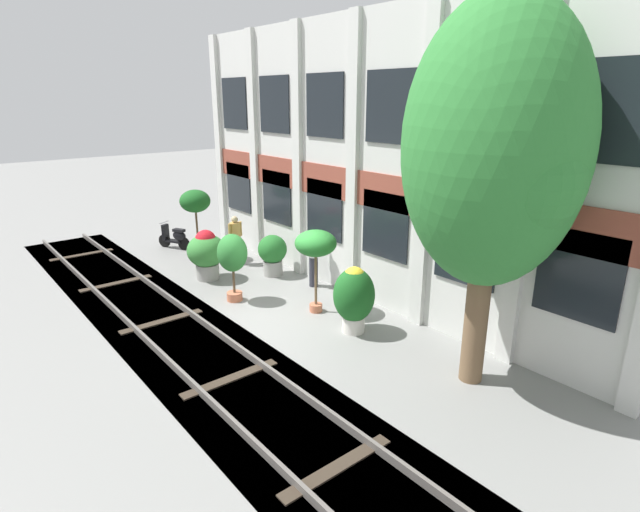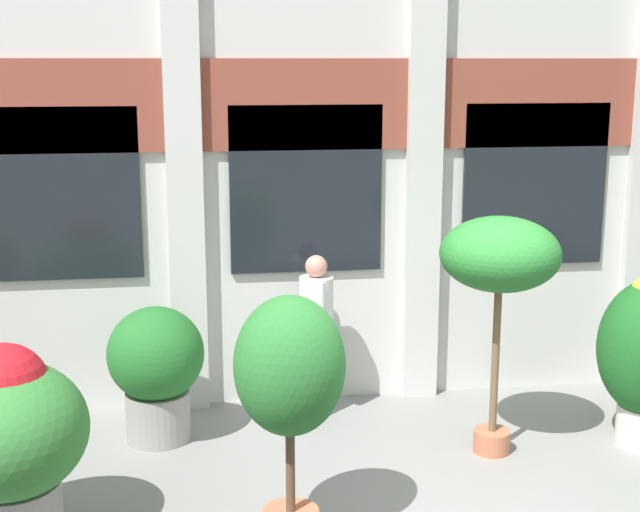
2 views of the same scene
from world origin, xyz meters
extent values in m
plane|color=gray|center=(0.00, 0.00, 0.00)|extent=(80.00, 80.00, 0.00)
cube|color=silver|center=(0.00, 2.98, 3.72)|extent=(14.54, 0.50, 7.44)
cube|color=brown|center=(0.00, 2.71, 3.10)|extent=(14.54, 0.06, 0.90)
cube|color=silver|center=(-7.27, 2.67, 3.72)|extent=(0.36, 0.16, 7.44)
cube|color=silver|center=(-4.85, 2.67, 3.72)|extent=(0.36, 0.16, 7.44)
cube|color=silver|center=(-2.42, 2.67, 3.72)|extent=(0.36, 0.16, 7.44)
cube|color=silver|center=(0.00, 2.67, 3.72)|extent=(0.36, 0.16, 7.44)
cube|color=silver|center=(2.42, 2.67, 3.72)|extent=(0.36, 0.16, 7.44)
cube|color=silver|center=(4.85, 2.67, 3.72)|extent=(0.36, 0.16, 7.44)
cube|color=black|center=(-6.06, 2.70, 2.25)|extent=(1.55, 0.04, 1.70)
cube|color=black|center=(-3.64, 2.70, 2.25)|extent=(1.55, 0.04, 1.70)
cube|color=black|center=(-1.21, 2.70, 2.25)|extent=(1.55, 0.04, 1.70)
cube|color=black|center=(1.21, 2.70, 2.25)|extent=(1.55, 0.04, 1.70)
cube|color=black|center=(3.64, 2.70, 2.25)|extent=(1.55, 0.04, 1.70)
cube|color=black|center=(6.06, 2.70, 2.25)|extent=(1.55, 0.04, 1.70)
cube|color=black|center=(-6.06, 2.70, 5.15)|extent=(1.55, 0.04, 1.70)
cube|color=black|center=(-3.64, 2.70, 5.15)|extent=(1.55, 0.04, 1.70)
cube|color=black|center=(-1.21, 2.70, 5.15)|extent=(1.55, 0.04, 1.70)
cube|color=black|center=(1.21, 2.70, 5.15)|extent=(1.55, 0.04, 1.70)
cube|color=black|center=(3.64, 2.70, 5.15)|extent=(1.55, 0.04, 1.70)
cube|color=black|center=(6.06, 2.70, 5.15)|extent=(1.55, 0.04, 1.70)
cube|color=#423F3A|center=(0.00, -2.24, -0.14)|extent=(22.54, 2.80, 0.28)
cube|color=#605B56|center=(0.00, -2.96, 0.07)|extent=(22.54, 0.07, 0.15)
cube|color=#605B56|center=(0.00, -1.52, 0.07)|extent=(22.54, 0.07, 0.15)
cube|color=#382D23|center=(-8.75, -2.24, 0.01)|extent=(0.24, 2.10, 0.03)
cube|color=#382D23|center=(-5.09, -2.24, 0.01)|extent=(0.24, 2.10, 0.03)
cube|color=#382D23|center=(-1.63, -2.24, 0.01)|extent=(0.24, 2.10, 0.03)
cube|color=#382D23|center=(1.81, -2.24, 0.01)|extent=(0.24, 2.10, 0.03)
cube|color=#382D23|center=(5.04, -2.24, 0.01)|extent=(0.24, 2.10, 0.03)
cylinder|color=brown|center=(4.83, 1.48, 1.60)|extent=(0.45, 0.45, 3.19)
ellipsoid|color=#2D7A33|center=(4.83, 1.48, 4.58)|extent=(3.19, 3.19, 5.04)
sphere|color=#2D7A33|center=(4.03, 1.68, 4.08)|extent=(1.76, 1.76, 1.76)
sphere|color=#2D7A33|center=(5.62, 1.28, 4.08)|extent=(1.76, 1.76, 1.76)
cylinder|color=gray|center=(-3.74, 0.12, 0.24)|extent=(0.70, 0.70, 0.48)
ellipsoid|color=#388438|center=(-3.74, 0.12, 0.91)|extent=(1.17, 1.17, 1.01)
sphere|color=red|center=(-3.74, 0.12, 1.23)|extent=(0.64, 0.64, 0.64)
cylinder|color=gray|center=(-2.74, 1.87, 0.24)|extent=(0.60, 0.60, 0.47)
ellipsoid|color=#236B28|center=(-2.74, 1.87, 0.85)|extent=(0.90, 0.90, 0.89)
cylinder|color=#B76647|center=(-1.70, -0.11, 0.12)|extent=(0.43, 0.43, 0.23)
cylinder|color=brown|center=(-1.70, -0.11, 0.70)|extent=(0.07, 0.07, 0.94)
ellipsoid|color=#2D7A33|center=(-1.70, -0.11, 1.38)|extent=(0.82, 0.82, 1.04)
cylinder|color=#333333|center=(-5.74, 0.82, 0.15)|extent=(0.46, 0.46, 0.29)
cylinder|color=#4C3826|center=(-5.74, 0.82, 1.09)|extent=(0.07, 0.07, 1.59)
ellipsoid|color=#19561E|center=(-5.74, 0.82, 2.04)|extent=(1.02, 1.02, 0.76)
cylinder|color=#B76647|center=(0.31, 1.16, 0.10)|extent=(0.34, 0.34, 0.21)
cylinder|color=brown|center=(0.31, 1.16, 0.97)|extent=(0.07, 0.07, 1.53)
ellipsoid|color=#236B28|center=(0.31, 1.16, 1.87)|extent=(1.07, 1.07, 0.66)
cylinder|color=beige|center=(1.79, 1.12, 0.19)|extent=(0.54, 0.54, 0.38)
ellipsoid|color=#19561E|center=(1.79, 1.12, 0.94)|extent=(0.99, 0.99, 1.31)
sphere|color=yellow|center=(1.79, 1.12, 1.36)|extent=(0.54, 0.54, 0.54)
cylinder|color=black|center=(-7.87, 0.47, 0.24)|extent=(0.47, 0.29, 0.48)
cylinder|color=black|center=(-7.06, 0.87, 0.24)|extent=(0.47, 0.29, 0.48)
cube|color=black|center=(-7.45, 0.67, 0.28)|extent=(0.72, 0.51, 0.08)
ellipsoid|color=black|center=(-7.22, 0.79, 0.52)|extent=(0.62, 0.48, 0.36)
cube|color=black|center=(-7.22, 0.79, 0.72)|extent=(0.49, 0.39, 0.10)
cube|color=black|center=(-7.80, 0.51, 0.58)|extent=(0.23, 0.30, 0.60)
cylinder|color=#B7B7BF|center=(-7.81, 0.50, 0.96)|extent=(0.25, 0.46, 0.03)
cylinder|color=#282833|center=(-4.42, 1.54, 0.44)|extent=(0.26, 0.26, 0.89)
cylinder|color=tan|center=(-4.42, 1.54, 1.16)|extent=(0.34, 0.34, 0.54)
sphere|color=tan|center=(-4.42, 1.54, 1.54)|extent=(0.22, 0.22, 0.22)
cylinder|color=tan|center=(-4.44, 1.76, 1.18)|extent=(0.09, 0.09, 0.49)
cylinder|color=tan|center=(-4.40, 1.32, 1.18)|extent=(0.09, 0.09, 0.49)
cylinder|color=#282833|center=(-1.17, 2.26, 0.46)|extent=(0.26, 0.26, 0.91)
cylinder|color=silver|center=(-1.17, 2.26, 1.18)|extent=(0.34, 0.34, 0.53)
sphere|color=tan|center=(-1.17, 2.26, 1.55)|extent=(0.22, 0.22, 0.22)
cylinder|color=silver|center=(-1.18, 2.48, 1.20)|extent=(0.09, 0.09, 0.47)
cylinder|color=silver|center=(-1.16, 2.04, 1.20)|extent=(0.09, 0.09, 0.47)
camera|label=1|loc=(9.70, -6.39, 5.39)|focal=28.00mm
camera|label=2|loc=(-2.35, -6.18, 3.53)|focal=50.00mm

